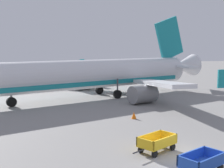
# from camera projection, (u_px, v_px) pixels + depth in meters

# --- Properties ---
(ground_plane) EXTENTS (220.00, 220.00, 0.00)m
(ground_plane) POSITION_uv_depth(u_px,v_px,m) (179.00, 159.00, 18.63)
(ground_plane) COLOR gray
(airplane) EXTENTS (35.58, 29.21, 11.34)m
(airplane) POSITION_uv_depth(u_px,v_px,m) (99.00, 74.00, 40.62)
(airplane) COLOR silver
(airplane) RESTS_ON ground
(baggage_cart_nearest) EXTENTS (3.45, 2.46, 1.07)m
(baggage_cart_nearest) POSITION_uv_depth(u_px,v_px,m) (201.00, 162.00, 16.52)
(baggage_cart_nearest) COLOR #234CB2
(baggage_cart_nearest) RESTS_ON ground
(baggage_cart_second_in_row) EXTENTS (3.36, 2.59, 1.07)m
(baggage_cart_second_in_row) POSITION_uv_depth(u_px,v_px,m) (157.00, 143.00, 19.88)
(baggage_cart_second_in_row) COLOR gold
(baggage_cart_second_in_row) RESTS_ON ground
(traffic_cone_near_plane) EXTENTS (0.48, 0.48, 0.63)m
(traffic_cone_near_plane) POSITION_uv_depth(u_px,v_px,m) (134.00, 115.00, 28.90)
(traffic_cone_near_plane) COLOR orange
(traffic_cone_near_plane) RESTS_ON ground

